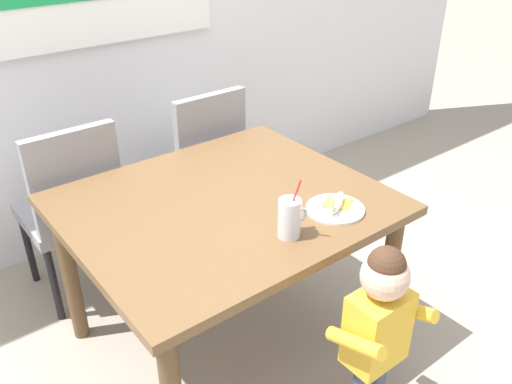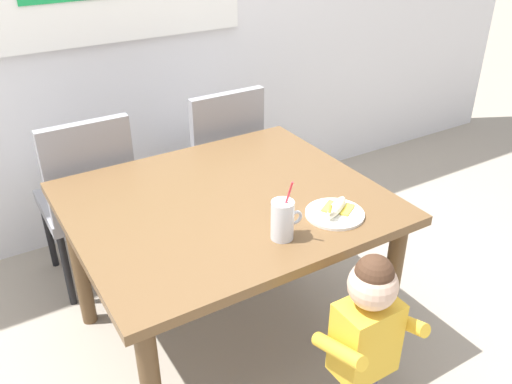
# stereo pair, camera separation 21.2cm
# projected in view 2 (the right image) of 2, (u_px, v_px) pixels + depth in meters

# --- Properties ---
(ground_plane) EXTENTS (24.00, 24.00, 0.00)m
(ground_plane) POSITION_uv_depth(u_px,v_px,m) (230.00, 336.00, 2.57)
(ground_plane) COLOR #9E9384
(dining_table) EXTENTS (1.24, 1.07, 0.76)m
(dining_table) POSITION_uv_depth(u_px,v_px,m) (226.00, 219.00, 2.24)
(dining_table) COLOR brown
(dining_table) RESTS_ON ground
(dining_chair_left) EXTENTS (0.44, 0.44, 0.96)m
(dining_chair_left) POSITION_uv_depth(u_px,v_px,m) (89.00, 194.00, 2.67)
(dining_chair_left) COLOR gray
(dining_chair_left) RESTS_ON ground
(dining_chair_right) EXTENTS (0.44, 0.44, 0.96)m
(dining_chair_right) POSITION_uv_depth(u_px,v_px,m) (219.00, 159.00, 3.02)
(dining_chair_right) COLOR gray
(dining_chair_right) RESTS_ON ground
(toddler_standing) EXTENTS (0.33, 0.24, 0.84)m
(toddler_standing) POSITION_uv_depth(u_px,v_px,m) (367.00, 330.00, 1.86)
(toddler_standing) COLOR #3F4760
(toddler_standing) RESTS_ON ground
(milk_cup) EXTENTS (0.13, 0.09, 0.25)m
(milk_cup) POSITION_uv_depth(u_px,v_px,m) (283.00, 222.00, 1.92)
(milk_cup) COLOR silver
(milk_cup) RESTS_ON dining_table
(snack_plate) EXTENTS (0.23, 0.23, 0.01)m
(snack_plate) POSITION_uv_depth(u_px,v_px,m) (335.00, 214.00, 2.08)
(snack_plate) COLOR white
(snack_plate) RESTS_ON dining_table
(peeled_banana) EXTENTS (0.17, 0.14, 0.07)m
(peeled_banana) POSITION_uv_depth(u_px,v_px,m) (337.00, 207.00, 2.07)
(peeled_banana) COLOR #F4EAC6
(peeled_banana) RESTS_ON snack_plate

